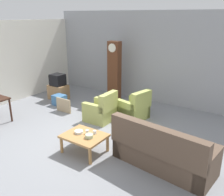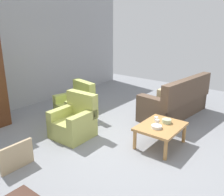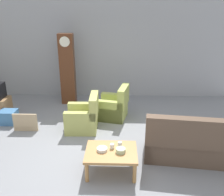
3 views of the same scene
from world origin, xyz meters
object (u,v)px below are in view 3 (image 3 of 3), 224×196
at_px(grandfather_clock, 68,69).
at_px(coffee_table_wood, 111,154).
at_px(bowl_white_stacked, 102,149).
at_px(cup_blue_rimmed, 120,144).
at_px(cup_white_porcelain, 112,146).
at_px(armchair_olive_near, 84,118).
at_px(armchair_olive_far, 114,107).
at_px(bowl_shallow_green, 121,150).
at_px(framed_picture_leaning, 25,122).
at_px(couch_floral, 197,144).
at_px(storage_box_blue, 9,117).

bearing_deg(grandfather_clock, coffee_table_wood, -66.96).
distance_m(grandfather_clock, bowl_white_stacked, 3.73).
bearing_deg(grandfather_clock, cup_blue_rimmed, -63.48).
xyz_separation_m(cup_white_porcelain, bowl_white_stacked, (-0.19, -0.08, -0.02)).
bearing_deg(armchair_olive_near, armchair_olive_far, 44.18).
bearing_deg(bowl_shallow_green, armchair_olive_far, 94.52).
bearing_deg(cup_blue_rimmed, armchair_olive_far, 94.54).
height_order(grandfather_clock, bowl_white_stacked, grandfather_clock).
xyz_separation_m(grandfather_clock, cup_blue_rimmed, (1.62, -3.25, -0.62)).
xyz_separation_m(armchair_olive_far, framed_picture_leaning, (-2.18, -0.84, -0.08)).
height_order(couch_floral, armchair_olive_far, couch_floral).
distance_m(couch_floral, bowl_white_stacked, 1.95).
bearing_deg(couch_floral, bowl_white_stacked, -167.12).
xyz_separation_m(armchair_olive_far, storage_box_blue, (-2.78, -0.45, -0.12)).
relative_size(armchair_olive_far, bowl_shallow_green, 5.06).
distance_m(grandfather_clock, cup_white_porcelain, 3.72).
distance_m(armchair_olive_near, bowl_white_stacked, 1.75).
bearing_deg(framed_picture_leaning, cup_blue_rimmed, -29.56).
xyz_separation_m(framed_picture_leaning, cup_white_porcelain, (2.21, -1.43, 0.25)).
distance_m(couch_floral, armchair_olive_near, 2.76).
xyz_separation_m(framed_picture_leaning, bowl_shallow_green, (2.37, -1.56, 0.25)).
relative_size(cup_white_porcelain, bowl_shallow_green, 0.51).
distance_m(grandfather_clock, framed_picture_leaning, 2.23).
height_order(couch_floral, grandfather_clock, grandfather_clock).
distance_m(grandfather_clock, storage_box_blue, 2.22).
bearing_deg(coffee_table_wood, storage_box_blue, 145.46).
bearing_deg(framed_picture_leaning, cup_white_porcelain, -33.00).
xyz_separation_m(cup_blue_rimmed, bowl_shallow_green, (0.02, -0.22, 0.00)).
bearing_deg(couch_floral, coffee_table_wood, -165.71).
relative_size(armchair_olive_near, bowl_white_stacked, 4.61).
bearing_deg(framed_picture_leaning, bowl_shallow_green, -33.34).
relative_size(storage_box_blue, cup_blue_rimmed, 5.56).
bearing_deg(grandfather_clock, storage_box_blue, -131.00).
height_order(armchair_olive_near, storage_box_blue, armchair_olive_near).
height_order(coffee_table_wood, framed_picture_leaning, framed_picture_leaning).
xyz_separation_m(armchair_olive_near, storage_box_blue, (-2.04, 0.27, -0.12)).
bearing_deg(grandfather_clock, armchair_olive_near, -68.25).
height_order(coffee_table_wood, bowl_white_stacked, bowl_white_stacked).
bearing_deg(bowl_shallow_green, cup_blue_rimmed, 94.36).
xyz_separation_m(armchair_olive_far, bowl_shallow_green, (0.19, -2.40, 0.17)).
xyz_separation_m(armchair_olive_near, cup_blue_rimmed, (0.91, -1.46, 0.17)).
bearing_deg(bowl_shallow_green, grandfather_clock, 115.25).
relative_size(couch_floral, bowl_white_stacked, 10.97).
bearing_deg(cup_blue_rimmed, coffee_table_wood, -130.02).
distance_m(storage_box_blue, bowl_shallow_green, 3.56).
relative_size(couch_floral, armchair_olive_far, 2.35).
xyz_separation_m(coffee_table_wood, framed_picture_leaning, (-2.19, 1.52, -0.14)).
distance_m(armchair_olive_far, bowl_white_stacked, 2.37).
bearing_deg(cup_white_porcelain, armchair_olive_far, 90.73).
bearing_deg(bowl_shallow_green, cup_white_porcelain, 142.21).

